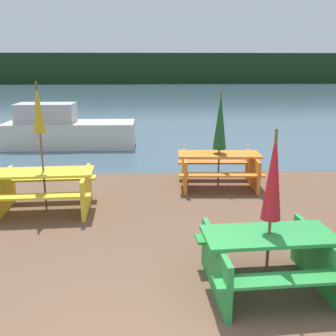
% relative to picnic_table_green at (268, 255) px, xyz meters
% --- Properties ---
extents(water, '(60.00, 50.00, 0.00)m').
position_rel_picnic_table_green_xyz_m(water, '(-1.55, 30.30, -0.44)').
color(water, '#425B6B').
rests_on(water, ground_plane).
extents(far_treeline, '(80.00, 1.60, 4.00)m').
position_rel_picnic_table_green_xyz_m(far_treeline, '(-1.55, 50.30, 1.56)').
color(far_treeline, '#193319').
rests_on(far_treeline, water).
extents(picnic_table_green, '(1.65, 1.46, 0.73)m').
position_rel_picnic_table_green_xyz_m(picnic_table_green, '(0.00, 0.00, 0.00)').
color(picnic_table_green, green).
rests_on(picnic_table_green, ground_plane).
extents(picnic_table_yellow, '(1.88, 1.46, 0.77)m').
position_rel_picnic_table_green_xyz_m(picnic_table_yellow, '(-3.40, 2.85, 0.03)').
color(picnic_table_yellow, yellow).
rests_on(picnic_table_yellow, ground_plane).
extents(picnic_table_orange, '(1.89, 1.48, 0.76)m').
position_rel_picnic_table_green_xyz_m(picnic_table_orange, '(0.14, 4.19, 0.02)').
color(picnic_table_orange, orange).
rests_on(picnic_table_orange, ground_plane).
extents(umbrella_gold, '(0.21, 0.21, 2.41)m').
position_rel_picnic_table_green_xyz_m(umbrella_gold, '(-3.40, 2.85, 1.46)').
color(umbrella_gold, brown).
rests_on(umbrella_gold, ground_plane).
extents(umbrella_darkgreen, '(0.30, 0.30, 2.10)m').
position_rel_picnic_table_green_xyz_m(umbrella_darkgreen, '(0.14, 4.19, 1.03)').
color(umbrella_darkgreen, brown).
rests_on(umbrella_darkgreen, ground_plane).
extents(umbrella_crimson, '(0.24, 0.24, 2.00)m').
position_rel_picnic_table_green_xyz_m(umbrella_crimson, '(-0.00, 0.00, 1.00)').
color(umbrella_crimson, brown).
rests_on(umbrella_crimson, ground_plane).
extents(boat, '(4.25, 1.50, 1.44)m').
position_rel_picnic_table_green_xyz_m(boat, '(-4.15, 8.76, 0.11)').
color(boat, beige).
rests_on(boat, water).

